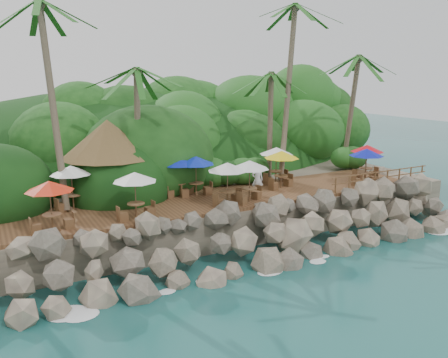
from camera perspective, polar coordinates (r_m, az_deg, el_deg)
ground at (r=23.56m, az=7.00°, el=-11.01°), size 140.00×140.00×0.00m
land_base at (r=36.79m, az=-7.34°, el=-0.48°), size 32.00×25.20×2.10m
jungle_hill at (r=43.95m, az=-10.78°, el=0.20°), size 44.80×28.00×15.40m
seawall at (r=24.67m, az=4.40°, el=-6.95°), size 29.00×4.00×2.30m
terrace at (r=27.65m, az=0.00°, el=-2.42°), size 26.00×5.00×0.20m
jungle_foliage at (r=36.14m, az=-6.72°, el=-2.43°), size 44.00×16.00×12.00m
foam_line at (r=23.77m, az=6.58°, el=-10.70°), size 25.20×0.80×0.06m
palms at (r=29.09m, az=-3.55°, el=17.72°), size 31.77×6.97×13.82m
palapa at (r=27.78m, az=-14.08°, el=4.83°), size 5.43×5.43×4.60m
dining_clusters at (r=27.06m, az=0.56°, el=1.80°), size 22.99×5.42×2.41m
railing at (r=31.88m, az=18.76°, el=0.26°), size 8.30×0.10×1.00m
waiter at (r=27.92m, az=4.12°, el=-0.09°), size 0.81×0.67×1.89m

